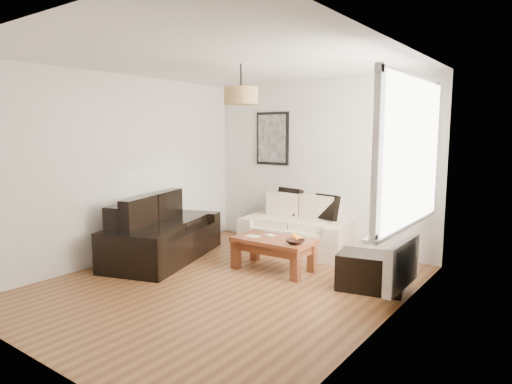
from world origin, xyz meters
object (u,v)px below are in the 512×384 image
Objects in this scene: loveseat_cream at (296,226)px; coffee_table at (274,254)px; sofa_leather at (164,230)px; ottoman at (371,272)px.

coffee_table is at bearing -83.75° from loveseat_cream.
loveseat_cream is 0.83× the size of sofa_leather.
loveseat_cream is 1.03m from coffee_table.
sofa_leather is 2.63× the size of ottoman.
ottoman is (1.55, -0.92, -0.19)m from loveseat_cream.
loveseat_cream reaches higher than coffee_table.
sofa_leather is at bearing -163.03° from coffee_table.
coffee_table reaches higher than ottoman.
ottoman is at bearing -97.42° from sofa_leather.
loveseat_cream reaches higher than ottoman.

